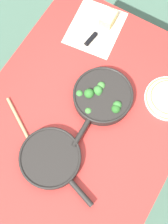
# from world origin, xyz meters

# --- Properties ---
(ground_plane) EXTENTS (14.00, 14.00, 0.00)m
(ground_plane) POSITION_xyz_m (0.00, 0.00, 0.00)
(ground_plane) COLOR #476B56
(dining_table_red) EXTENTS (1.21, 0.93, 0.78)m
(dining_table_red) POSITION_xyz_m (0.00, 0.00, 0.69)
(dining_table_red) COLOR #B72D28
(dining_table_red) RESTS_ON ground_plane
(skillet_broccoli) EXTENTS (0.42, 0.28, 0.08)m
(skillet_broccoli) POSITION_xyz_m (0.11, -0.04, 0.81)
(skillet_broccoli) COLOR black
(skillet_broccoli) RESTS_ON dining_table_red
(skillet_eggs) EXTENTS (0.28, 0.40, 0.05)m
(skillet_eggs) POSITION_xyz_m (-0.26, 0.01, 0.80)
(skillet_eggs) COLOR black
(skillet_eggs) RESTS_ON dining_table_red
(wooden_spoon) EXTENTS (0.20, 0.32, 0.02)m
(wooden_spoon) POSITION_xyz_m (-0.23, 0.16, 0.78)
(wooden_spoon) COLOR tan
(wooden_spoon) RESTS_ON dining_table_red
(parchment_sheet) EXTENTS (0.33, 0.29, 0.00)m
(parchment_sheet) POSITION_xyz_m (0.43, 0.19, 0.78)
(parchment_sheet) COLOR beige
(parchment_sheet) RESTS_ON dining_table_red
(grater_knife) EXTENTS (0.26, 0.06, 0.02)m
(grater_knife) POSITION_xyz_m (0.41, 0.16, 0.79)
(grater_knife) COLOR silver
(grater_knife) RESTS_ON dining_table_red
(cheese_block) EXTENTS (0.10, 0.07, 0.05)m
(cheese_block) POSITION_xyz_m (0.50, 0.15, 0.80)
(cheese_block) COLOR #EFD67A
(cheese_block) RESTS_ON dining_table_red
(dinner_plate_stack) EXTENTS (0.23, 0.23, 0.03)m
(dinner_plate_stack) POSITION_xyz_m (0.27, -0.31, 0.79)
(dinner_plate_stack) COLOR white
(dinner_plate_stack) RESTS_ON dining_table_red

